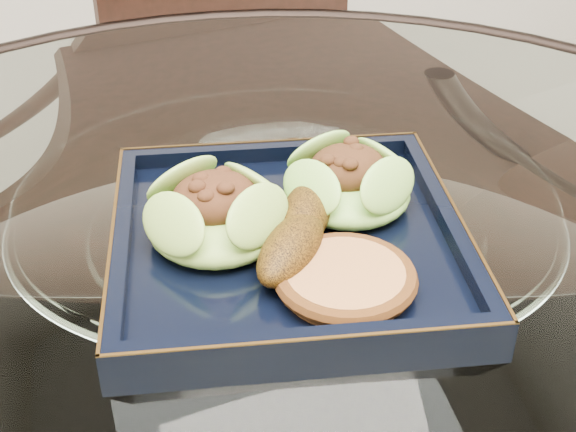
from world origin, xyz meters
name	(u,v)px	position (x,y,z in m)	size (l,w,h in m)	color
dining_table	(286,387)	(0.00, 0.00, 0.60)	(1.13, 1.13, 0.77)	white
dining_chair	(259,161)	(0.13, 0.53, 0.53)	(0.45, 0.45, 0.95)	black
navy_plate	(288,248)	(-0.01, -0.02, 0.77)	(0.27, 0.27, 0.02)	black
lettuce_wrap_left	(217,217)	(-0.06, -0.01, 0.80)	(0.11, 0.11, 0.04)	olive
lettuce_wrap_right	(348,186)	(0.06, 0.01, 0.80)	(0.10, 0.10, 0.04)	#55A02E
roasted_plantain	(307,212)	(0.01, -0.02, 0.80)	(0.18, 0.04, 0.03)	#553409
crumb_patty	(345,280)	(0.01, -0.10, 0.79)	(0.09, 0.09, 0.02)	#C27740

